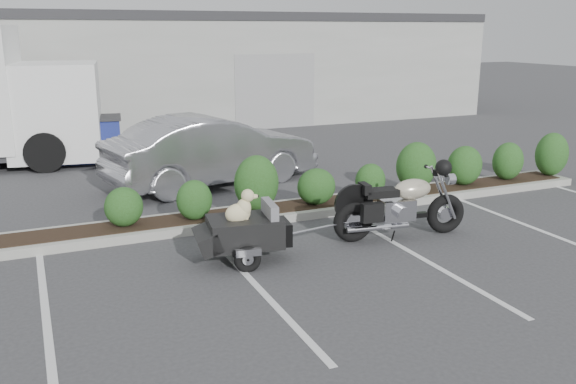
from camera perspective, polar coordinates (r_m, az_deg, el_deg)
name	(u,v)px	position (r m, az deg, el deg)	size (l,w,h in m)	color
ground	(330,254)	(9.64, 3.95, -5.77)	(90.00, 90.00, 0.00)	#38383A
planter_kerb	(324,206)	(11.91, 3.38, -1.31)	(12.00, 1.00, 0.15)	#9E9E93
building	(134,66)	(25.38, -14.19, 11.34)	(26.00, 10.00, 4.00)	#9EA099
motorcycle	(401,206)	(10.36, 10.54, -1.31)	(2.40, 0.90, 1.38)	black
pet_trailer	(244,231)	(9.20, -4.17, -3.63)	(1.93, 1.09, 1.14)	black
sedan	(212,150)	(13.78, -7.10, 3.88)	(1.66, 4.77, 1.57)	#9F9FA6
dumpster	(88,139)	(17.15, -18.22, 4.76)	(1.93, 1.45, 1.17)	navy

